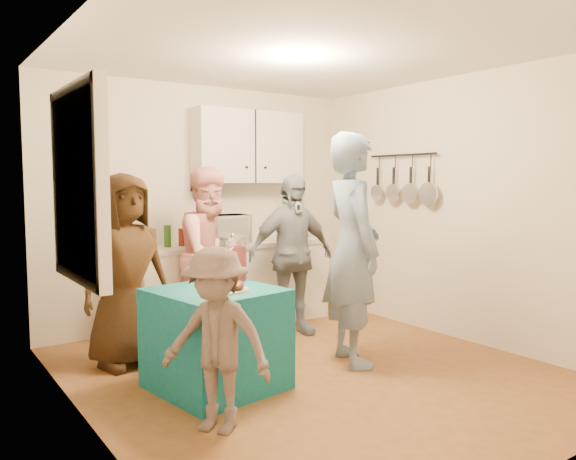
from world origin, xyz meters
TOP-DOWN VIEW (x-y plane):
  - floor at (0.00, 0.00)m, footprint 4.00×4.00m
  - ceiling at (0.00, 0.00)m, footprint 4.00×4.00m
  - back_wall at (0.00, 2.00)m, footprint 3.60×3.60m
  - left_wall at (-1.80, 0.00)m, footprint 4.00×4.00m
  - right_wall at (1.80, 0.00)m, footprint 4.00×4.00m
  - window_night at (-1.77, 0.30)m, footprint 0.04×1.00m
  - counter at (0.20, 1.70)m, footprint 2.20×0.58m
  - countertop at (0.20, 1.70)m, footprint 2.24×0.62m
  - upper_cabinet at (0.50, 1.85)m, footprint 1.30×0.30m
  - pot_rack at (1.72, 0.70)m, footprint 0.12×1.00m
  - microwave at (0.07, 1.70)m, footprint 0.58×0.43m
  - party_table at (-0.82, 0.13)m, footprint 0.97×0.97m
  - donut_cake at (-0.80, 0.04)m, footprint 0.38×0.38m
  - punch_jar at (-0.53, 0.38)m, footprint 0.22×0.22m
  - man_birthday at (0.43, -0.00)m, footprint 0.68×0.84m
  - woman_back_left at (-1.21, 1.04)m, footprint 0.88×0.65m
  - woman_back_center at (-0.28, 1.24)m, footprint 0.96×0.83m
  - woman_back_right at (0.52, 1.04)m, footprint 0.99×0.47m
  - child_near_left at (-1.16, -0.53)m, footprint 0.78×0.87m

SIDE VIEW (x-z plane):
  - floor at x=0.00m, z-range 0.00..0.00m
  - party_table at x=-0.82m, z-range 0.00..0.76m
  - counter at x=0.20m, z-range 0.00..0.86m
  - child_near_left at x=-1.16m, z-range 0.00..1.16m
  - woman_back_right at x=0.52m, z-range 0.00..1.64m
  - woman_back_left at x=-1.21m, z-range 0.00..1.64m
  - donut_cake at x=-0.80m, z-range 0.76..0.94m
  - woman_back_center at x=-0.28m, z-range 0.00..1.70m
  - countertop at x=0.20m, z-range 0.86..0.91m
  - punch_jar at x=-0.53m, z-range 0.76..1.10m
  - man_birthday at x=0.43m, z-range 0.00..1.98m
  - microwave at x=0.07m, z-range 0.91..1.21m
  - back_wall at x=0.00m, z-range 1.30..1.30m
  - left_wall at x=-1.80m, z-range 1.30..1.30m
  - right_wall at x=1.80m, z-range 1.30..1.30m
  - window_night at x=-1.77m, z-range 0.95..2.15m
  - pot_rack at x=1.72m, z-range 1.30..1.90m
  - upper_cabinet at x=0.50m, z-range 1.55..2.35m
  - ceiling at x=0.00m, z-range 2.60..2.60m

